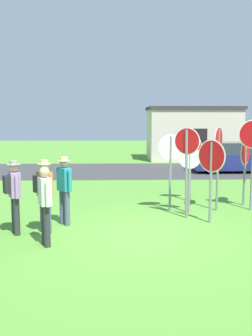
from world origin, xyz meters
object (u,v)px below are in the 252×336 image
object	(u,v)px
person_in_dark_shirt	(64,187)
person_on_left	(44,191)
person_in_teal	(14,192)
stop_sign_nearest	(187,157)
stop_sign_rear_right	(190,169)
stop_sign_leaning_left	(245,161)
stop_sign_far_back	(170,159)
person_in_blue	(45,202)
stop_sign_rear_left	(218,154)
stop_sign_center_cluster	(190,156)
stop_sign_tallest	(211,166)
parked_car_on_street	(236,158)

from	to	relation	value
person_in_dark_shirt	person_on_left	bearing A→B (deg)	-118.52
person_in_teal	person_in_dark_shirt	size ratio (longest dim) A/B	1.00
stop_sign_nearest	person_in_dark_shirt	xyz separation A→B (m)	(-3.20, -0.57, -0.69)
person_in_teal	stop_sign_rear_right	bearing A→B (deg)	23.70
stop_sign_rear_right	person_in_dark_shirt	xyz separation A→B (m)	(-3.40, -1.18, -0.30)
stop_sign_leaning_left	person_in_dark_shirt	world-z (taller)	stop_sign_leaning_left
stop_sign_far_back	person_in_blue	xyz separation A→B (m)	(-3.08, -3.03, -0.58)
stop_sign_rear_left	stop_sign_far_back	xyz separation A→B (m)	(-1.40, -0.02, -0.14)
person_on_left	stop_sign_center_cluster	bearing A→B (deg)	39.83
person_in_blue	person_on_left	distance (m)	0.94
person_in_teal	person_in_dark_shirt	world-z (taller)	same
stop_sign_rear_left	stop_sign_nearest	bearing A→B (deg)	-141.42
person_on_left	person_in_dark_shirt	bearing A→B (deg)	61.48
stop_sign_tallest	person_in_teal	distance (m)	4.90
stop_sign_rear_left	person_on_left	distance (m)	5.16
stop_sign_far_back	stop_sign_center_cluster	size ratio (longest dim) A/B	1.02
stop_sign_center_cluster	person_in_blue	world-z (taller)	stop_sign_center_cluster
stop_sign_center_cluster	person_in_dark_shirt	world-z (taller)	stop_sign_center_cluster
stop_sign_far_back	person_in_blue	distance (m)	4.36
stop_sign_leaning_left	stop_sign_center_cluster	bearing A→B (deg)	158.33
stop_sign_center_cluster	stop_sign_rear_left	bearing A→B (deg)	-66.71
stop_sign_far_back	person_on_left	bearing A→B (deg)	-147.16
stop_sign_rear_right	stop_sign_center_cluster	bearing A→B (deg)	78.19
stop_sign_center_cluster	person_on_left	bearing A→B (deg)	-140.17
stop_sign_rear_left	parked_car_on_street	bearing A→B (deg)	69.04
stop_sign_center_cluster	person_in_dark_shirt	xyz separation A→B (m)	(-3.72, -2.72, -0.51)
stop_sign_rear_left	stop_sign_leaning_left	size ratio (longest dim) A/B	1.20
stop_sign_far_back	stop_sign_tallest	size ratio (longest dim) A/B	1.04
stop_sign_center_cluster	person_in_teal	xyz separation A→B (m)	(-4.78, -3.50, -0.48)
stop_sign_far_back	stop_sign_tallest	distance (m)	1.57
stop_sign_nearest	person_in_teal	xyz separation A→B (m)	(-4.26, -1.35, -0.66)
stop_sign_far_back	person_in_teal	xyz separation A→B (m)	(-3.94, -2.19, -0.52)
parked_car_on_street	stop_sign_leaning_left	xyz separation A→B (m)	(-2.16, -7.65, 0.71)
stop_sign_rear_left	stop_sign_leaning_left	world-z (taller)	stop_sign_rear_left
stop_sign_leaning_left	stop_sign_far_back	bearing A→B (deg)	-164.18
stop_sign_tallest	stop_sign_nearest	bearing A→B (deg)	138.40
stop_sign_center_cluster	parked_car_on_street	bearing A→B (deg)	61.95
parked_car_on_street	stop_sign_far_back	world-z (taller)	stop_sign_far_back
stop_sign_rear_right	stop_sign_tallest	size ratio (longest dim) A/B	0.88
stop_sign_far_back	person_in_dark_shirt	size ratio (longest dim) A/B	1.29
stop_sign_rear_right	person_in_dark_shirt	distance (m)	3.61
person_on_left	stop_sign_nearest	bearing A→B (deg)	19.50
stop_sign_rear_left	stop_sign_far_back	world-z (taller)	stop_sign_rear_left
stop_sign_rear_right	stop_sign_leaning_left	xyz separation A→B (m)	(1.91, 0.92, 0.12)
person_in_teal	person_in_blue	size ratio (longest dim) A/B	1.03
stop_sign_rear_right	stop_sign_nearest	size ratio (longest dim) A/B	0.78
parked_car_on_street	stop_sign_center_cluster	distance (m)	7.99
stop_sign_tallest	stop_sign_leaning_left	bearing A→B (deg)	52.04
stop_sign_center_cluster	person_in_blue	size ratio (longest dim) A/B	1.30
stop_sign_rear_left	stop_sign_nearest	world-z (taller)	stop_sign_rear_left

